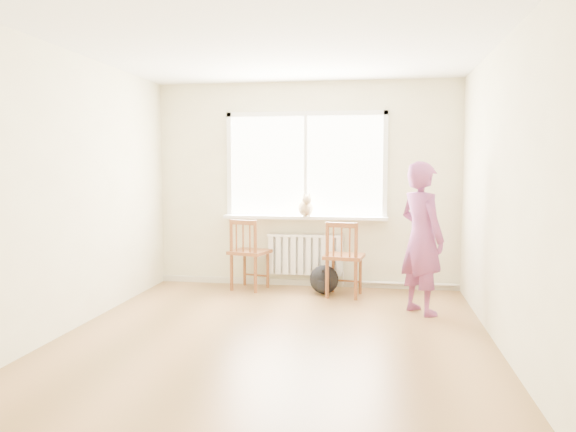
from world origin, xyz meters
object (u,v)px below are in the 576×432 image
at_px(chair_left, 248,254).
at_px(backpack, 324,279).
at_px(cat, 306,207).
at_px(person, 422,238).
at_px(chair_right, 343,259).

xyz_separation_m(chair_left, backpack, (1.00, -0.08, -0.28)).
height_order(cat, backpack, cat).
bearing_deg(person, chair_right, 17.00).
bearing_deg(chair_left, chair_right, -173.79).
distance_m(cat, backpack, 0.97).
relative_size(chair_left, cat, 2.01).
relative_size(person, backpack, 4.54).
bearing_deg(chair_right, cat, -29.80).
xyz_separation_m(cat, backpack, (0.26, -0.26, -0.89)).
distance_m(chair_right, cat, 0.88).
bearing_deg(person, chair_left, 31.26).
height_order(person, backpack, person).
distance_m(chair_right, person, 1.14).
xyz_separation_m(person, backpack, (-1.12, 0.76, -0.64)).
bearing_deg(person, cat, 16.40).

